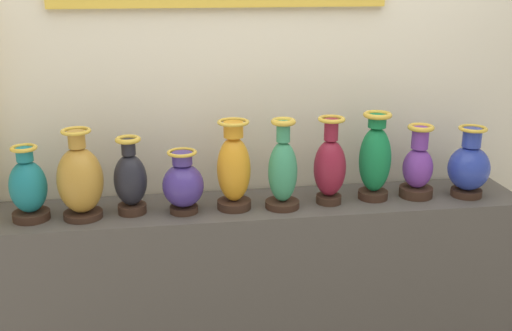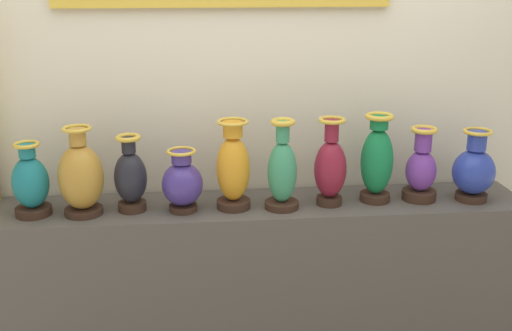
{
  "view_description": "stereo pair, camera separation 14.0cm",
  "coord_description": "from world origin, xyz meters",
  "views": [
    {
      "loc": [
        -0.39,
        -2.51,
        2.0
      ],
      "look_at": [
        0.0,
        0.0,
        1.2
      ],
      "focal_mm": 43.52,
      "sensor_mm": 36.0,
      "label": 1
    },
    {
      "loc": [
        -0.25,
        -2.52,
        2.0
      ],
      "look_at": [
        0.0,
        0.0,
        1.2
      ],
      "focal_mm": 43.52,
      "sensor_mm": 36.0,
      "label": 2
    }
  ],
  "objects": [
    {
      "name": "vase_burgundy",
      "position": [
        0.32,
        -0.04,
        1.2
      ],
      "size": [
        0.14,
        0.14,
        0.38
      ],
      "color": "#382319",
      "rests_on": "display_shelf"
    },
    {
      "name": "vase_cobalt",
      "position": [
        0.96,
        -0.05,
        1.17
      ],
      "size": [
        0.18,
        0.18,
        0.32
      ],
      "color": "#382319",
      "rests_on": "display_shelf"
    },
    {
      "name": "vase_onyx",
      "position": [
        -0.53,
        -0.03,
        1.18
      ],
      "size": [
        0.14,
        0.14,
        0.33
      ],
      "color": "#382319",
      "rests_on": "display_shelf"
    },
    {
      "name": "vase_amber",
      "position": [
        -0.1,
        -0.04,
        1.21
      ],
      "size": [
        0.15,
        0.15,
        0.39
      ],
      "color": "#382319",
      "rests_on": "display_shelf"
    },
    {
      "name": "vase_teal",
      "position": [
        -0.94,
        -0.04,
        1.17
      ],
      "size": [
        0.15,
        0.15,
        0.31
      ],
      "color": "#382319",
      "rests_on": "display_shelf"
    },
    {
      "name": "vase_indigo",
      "position": [
        -0.32,
        -0.05,
        1.15
      ],
      "size": [
        0.17,
        0.17,
        0.27
      ],
      "color": "#382319",
      "rests_on": "display_shelf"
    },
    {
      "name": "vase_ochre",
      "position": [
        -0.73,
        -0.05,
        1.19
      ],
      "size": [
        0.19,
        0.19,
        0.38
      ],
      "color": "#382319",
      "rests_on": "display_shelf"
    },
    {
      "name": "vase_emerald",
      "position": [
        0.53,
        -0.01,
        1.22
      ],
      "size": [
        0.14,
        0.14,
        0.39
      ],
      "color": "#382319",
      "rests_on": "display_shelf"
    },
    {
      "name": "back_wall",
      "position": [
        -0.0,
        0.25,
        1.57
      ],
      "size": [
        3.59,
        0.14,
        3.11
      ],
      "color": "beige",
      "rests_on": "ground_plane"
    },
    {
      "name": "vase_jade",
      "position": [
        0.11,
        -0.06,
        1.19
      ],
      "size": [
        0.15,
        0.15,
        0.39
      ],
      "color": "#382319",
      "rests_on": "display_shelf"
    },
    {
      "name": "display_shelf",
      "position": [
        0.0,
        0.0,
        0.52
      ],
      "size": [
        2.38,
        0.38,
        1.03
      ],
      "primitive_type": "cube",
      "color": "#4C4742",
      "rests_on": "ground_plane"
    },
    {
      "name": "vase_violet",
      "position": [
        0.73,
        -0.02,
        1.17
      ],
      "size": [
        0.15,
        0.15,
        0.33
      ],
      "color": "#382319",
      "rests_on": "display_shelf"
    }
  ]
}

